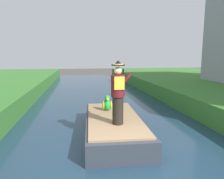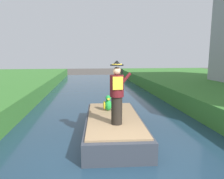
# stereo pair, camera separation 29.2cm
# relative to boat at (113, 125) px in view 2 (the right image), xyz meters

# --- Properties ---
(ground_plane) EXTENTS (80.00, 80.00, 0.00)m
(ground_plane) POSITION_rel_boat_xyz_m (0.00, -1.99, -0.40)
(ground_plane) COLOR #4C4742
(canal_water) EXTENTS (7.08, 48.00, 0.10)m
(canal_water) POSITION_rel_boat_xyz_m (0.00, -1.99, -0.35)
(canal_water) COLOR #1E384C
(canal_water) RESTS_ON ground
(boat) EXTENTS (2.01, 4.29, 0.61)m
(boat) POSITION_rel_boat_xyz_m (0.00, 0.00, 0.00)
(boat) COLOR #333842
(boat) RESTS_ON canal_water
(person_pirate) EXTENTS (0.61, 0.42, 1.85)m
(person_pirate) POSITION_rel_boat_xyz_m (0.01, -0.77, 1.23)
(person_pirate) COLOR black
(person_pirate) RESTS_ON boat
(parrot_plush) EXTENTS (0.36, 0.35, 0.57)m
(parrot_plush) POSITION_rel_boat_xyz_m (-0.10, 0.79, 0.55)
(parrot_plush) COLOR green
(parrot_plush) RESTS_ON boat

